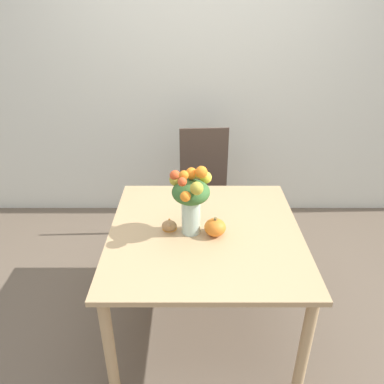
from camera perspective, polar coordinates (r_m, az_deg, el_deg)
name	(u,v)px	position (r m, az deg, el deg)	size (l,w,h in m)	color
ground_plane	(204,320)	(2.66, 1.87, -18.94)	(12.00, 12.00, 0.00)	brown
wall_back	(202,71)	(3.39, 1.55, 17.92)	(8.00, 0.06, 2.70)	silver
dining_table	(206,243)	(2.24, 2.12, -7.81)	(1.11, 1.15, 0.72)	tan
flower_vase	(192,198)	(2.06, -0.03, -0.85)	(0.24, 0.26, 0.41)	#B2CCBC
pumpkin	(216,227)	(2.13, 3.70, -5.39)	(0.12, 0.12, 0.11)	orange
turkey_figurine	(170,224)	(2.18, -3.30, -4.95)	(0.09, 0.12, 0.07)	#A87A4C
dining_chair_near_window	(206,190)	(3.10, 2.10, 0.36)	(0.44, 0.44, 1.00)	#47382D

